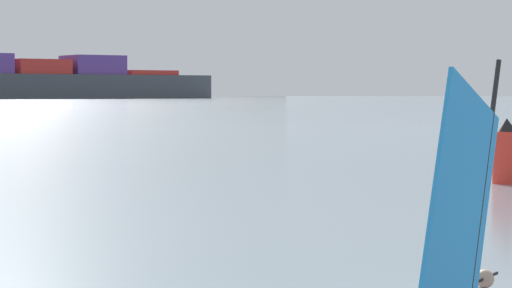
{
  "coord_description": "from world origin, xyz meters",
  "views": [
    {
      "loc": [
        -7.95,
        -14.11,
        3.39
      ],
      "look_at": [
        0.06,
        13.04,
        2.08
      ],
      "focal_mm": 79.11,
      "sensor_mm": 36.0,
      "label": 1
    }
  ],
  "objects": [
    {
      "name": "channel_buoy",
      "position": [
        12.73,
        23.2,
        1.1
      ],
      "size": [
        1.05,
        1.05,
        2.43
      ],
      "color": "red",
      "rests_on": "ground_plane"
    },
    {
      "name": "cargo_ship",
      "position": [
        43.93,
        589.48,
        9.61
      ],
      "size": [
        205.89,
        87.18,
        35.32
      ],
      "rotation": [
        0.0,
        0.0,
        0.29
      ],
      "color": "#3F444C",
      "rests_on": "ground_plane"
    }
  ]
}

